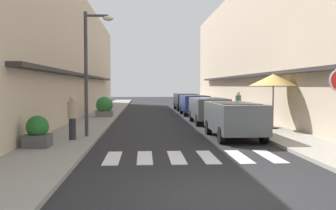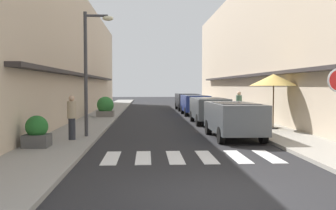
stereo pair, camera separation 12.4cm
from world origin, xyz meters
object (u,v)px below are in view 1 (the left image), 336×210
parked_car_far (194,103)px  planter_midblock (256,117)px  parked_car_distant (186,100)px  planter_corner (38,132)px  planter_far (104,107)px  pedestrian_walking_far (238,105)px  pedestrian_walking_near (72,116)px  parked_car_near (234,116)px  cafe_umbrella (273,80)px  parked_car_mid (209,108)px  street_lamp (91,60)px

parked_car_far → planter_midblock: (1.95, -9.21, -0.31)m
parked_car_distant → planter_corner: (-7.16, -20.93, -0.32)m
planter_midblock → planter_far: (-8.22, 6.84, 0.13)m
pedestrian_walking_far → pedestrian_walking_near: bearing=-10.7°
parked_car_near → cafe_umbrella: 3.80m
parked_car_mid → planter_midblock: 3.39m
parked_car_far → street_lamp: size_ratio=0.80×
parked_car_near → planter_far: bearing=121.2°
street_lamp → pedestrian_walking_near: (-0.58, -1.00, -2.19)m
planter_corner → planter_midblock: planter_midblock is taller
planter_corner → pedestrian_walking_near: 1.94m
planter_midblock → pedestrian_walking_near: pedestrian_walking_near is taller
parked_car_far → parked_car_distant: bearing=90.0°
pedestrian_walking_far → street_lamp: bearing=-12.5°
street_lamp → cafe_umbrella: bearing=15.5°
planter_corner → pedestrian_walking_near: size_ratio=0.63×
parked_car_mid → pedestrian_walking_near: bearing=-132.0°
parked_car_distant → street_lamp: bearing=-107.5°
parked_car_far → planter_far: 6.70m
parked_car_far → planter_corner: parked_car_far is taller
parked_car_near → planter_corner: (-7.16, -2.48, -0.32)m
parked_car_near → parked_car_distant: bearing=90.0°
street_lamp → cafe_umbrella: size_ratio=1.92×
parked_car_mid → pedestrian_walking_far: bearing=18.8°
pedestrian_walking_near → parked_car_far: bearing=-25.6°
parked_car_far → pedestrian_walking_far: (1.86, -5.84, 0.09)m
parked_car_near → street_lamp: size_ratio=0.86×
parked_car_far → pedestrian_walking_far: pedestrian_walking_far is taller
parked_car_near → parked_car_far: size_ratio=1.07×
parked_car_near → planter_midblock: (1.95, 3.52, -0.32)m
cafe_umbrella → pedestrian_walking_near: bearing=-159.5°
parked_car_near → planter_corner: size_ratio=4.06×
parked_car_distant → cafe_umbrella: 16.20m
street_lamp → planter_corner: bearing=-117.5°
planter_corner → planter_far: (0.90, 12.84, 0.13)m
parked_car_mid → parked_car_near: bearing=-90.0°
pedestrian_walking_near → street_lamp: bearing=-30.6°
parked_car_mid → cafe_umbrella: size_ratio=1.61×
parked_car_mid → planter_far: bearing=146.9°
parked_car_near → planter_far: parked_car_near is taller
street_lamp → cafe_umbrella: (8.20, 2.28, -0.77)m
parked_car_near → planter_far: size_ratio=3.23×
planter_corner → pedestrian_walking_near: bearing=64.2°
parked_car_distant → pedestrian_walking_far: size_ratio=2.64×
cafe_umbrella → planter_far: (-8.71, 7.85, -1.67)m
planter_far → parked_car_near: bearing=-58.8°
cafe_umbrella → planter_midblock: (-0.49, 1.02, -1.81)m
parked_car_far → planter_corner: (-7.16, -15.22, -0.31)m
parked_car_mid → pedestrian_walking_far: (1.86, 0.63, 0.09)m
parked_car_near → pedestrian_walking_near: 6.38m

